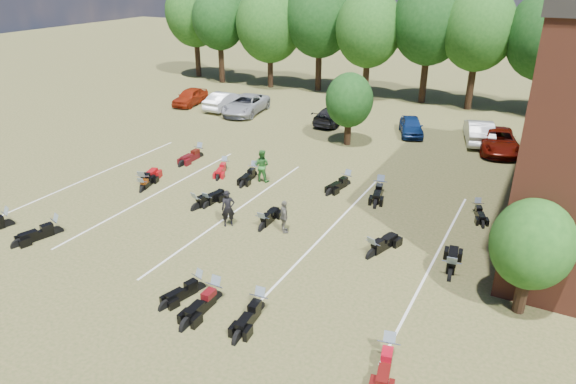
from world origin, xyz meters
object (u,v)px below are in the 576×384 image
Objects in this scene: motorcycle_7 at (144,187)px; car_0 at (190,97)px; person_grey at (284,217)px; motorcycle_3 at (199,290)px; motorcycle_0 at (8,226)px; person_green at (262,166)px; person_black at (228,209)px; car_4 at (411,126)px; motorcycle_14 at (199,157)px.

car_0 is at bearing -78.03° from motorcycle_7.
motorcycle_3 is (-0.70, -5.62, -0.80)m from person_grey.
car_0 reaches higher than motorcycle_0.
motorcycle_7 is at bearing 30.18° from person_green.
motorcycle_0 is (-9.27, -5.06, -0.89)m from person_black.
person_green reaches higher than car_4.
car_4 is 17.50m from person_grey.
car_0 is 1.70× the size of motorcycle_7.
motorcycle_7 is at bearing -143.82° from car_4.
person_grey reaches higher than motorcycle_7.
person_grey is at bearing 156.77° from motorcycle_7.
person_black is 2.74m from person_grey.
motorcycle_14 is (-0.21, 5.41, 0.00)m from motorcycle_7.
motorcycle_7 is at bearing -87.37° from motorcycle_14.
person_green reaches higher than person_black.
person_black reaches higher than person_grey.
car_0 is 1.98× the size of motorcycle_3.
person_green is (-1.41, 5.47, 0.05)m from person_black.
car_0 is at bearing 160.30° from car_4.
person_green is 5.87m from motorcycle_14.
person_grey is at bearing -50.01° from car_0.
motorcycle_14 is (-7.01, 6.96, -0.89)m from person_black.
car_0 is 18.87m from person_green.
car_4 is 15.48m from motorcycle_14.
car_0 is 1.75× the size of motorcycle_14.
car_0 is 1.74× the size of motorcycle_0.
motorcycle_14 is (-9.67, 6.31, -0.80)m from person_grey.
motorcycle_0 is at bearing -100.22° from motorcycle_14.
motorcycle_14 is (8.93, -10.56, -0.72)m from car_0.
person_grey is 0.66× the size of motorcycle_14.
motorcycle_0 is at bearing 167.62° from person_black.
person_grey is 11.57m from motorcycle_14.
person_grey reaches higher than car_0.
person_black is 0.72× the size of motorcycle_7.
car_4 is at bearing 99.70° from motorcycle_3.
car_0 is 23.69m from person_black.
motorcycle_3 is 0.88× the size of motorcycle_14.
person_green is 0.78× the size of motorcycle_14.
person_grey is 0.66× the size of motorcycle_0.
motorcycle_0 is at bearing 51.73° from motorcycle_7.
person_black is 7.03m from motorcycle_7.
motorcycle_3 is (11.23, 0.09, 0.00)m from motorcycle_0.
person_green is 11.01m from motorcycle_3.
motorcycle_7 is (-8.77, 6.52, 0.00)m from motorcycle_3.
car_4 is 2.39× the size of person_grey.
motorcycle_14 is (-10.71, -11.16, -0.65)m from car_4.
motorcycle_7 is at bearing 126.17° from person_black.
motorcycle_3 is at bearing -59.27° from car_0.
motorcycle_7 is at bearing 84.16° from motorcycle_0.
motorcycle_0 is 12.23m from motorcycle_14.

